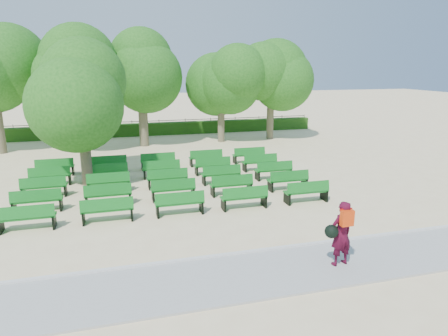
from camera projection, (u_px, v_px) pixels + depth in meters
name	position (u px, v px, depth m)	size (l,w,h in m)	color
ground	(175.00, 191.00, 16.57)	(120.00, 120.00, 0.00)	beige
paving	(221.00, 279.00, 9.65)	(30.00, 2.20, 0.06)	#A4A4A0
curb	(210.00, 257.00, 10.72)	(30.00, 0.12, 0.10)	silver
hedge	(146.00, 129.00, 29.52)	(26.00, 0.70, 0.90)	#255215
fence	(146.00, 134.00, 30.01)	(26.00, 0.10, 1.02)	black
tree_line	(152.00, 145.00, 25.90)	(21.80, 6.80, 7.04)	#286A1C
bench_array	(167.00, 185.00, 17.00)	(1.70, 0.55, 1.07)	#13711F
tree_among	(80.00, 96.00, 16.49)	(3.88, 3.88, 5.58)	brown
person	(341.00, 233.00, 10.09)	(0.84, 0.53, 1.72)	#40091D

